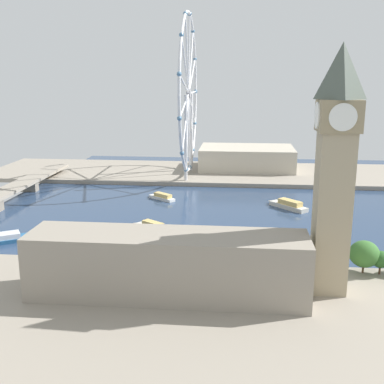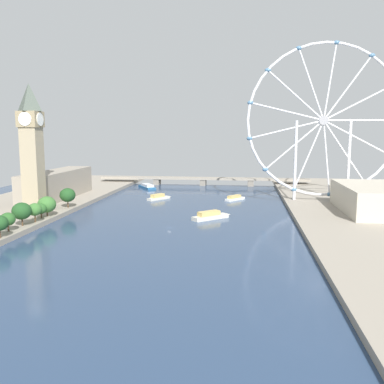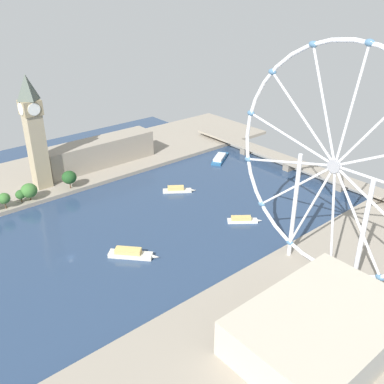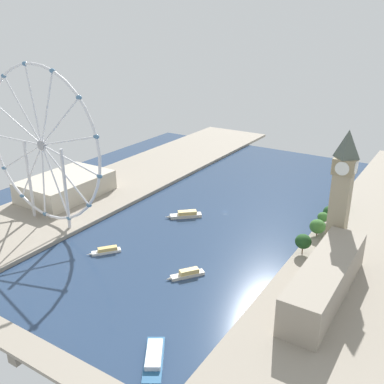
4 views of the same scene
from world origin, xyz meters
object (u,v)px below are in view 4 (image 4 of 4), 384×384
object	(u,v)px
riverside_hall	(66,186)
tour_boat_2	(187,274)
river_bridge	(22,346)
tour_boat_3	(106,251)
tour_boat_0	(186,215)
clock_tower	(341,191)
parliament_block	(326,280)
tour_boat_1	(154,358)
ferris_wheel	(42,146)

from	to	relation	value
riverside_hall	tour_boat_2	size ratio (longest dim) A/B	3.37
river_bridge	tour_boat_3	bearing A→B (deg)	-69.34
river_bridge	tour_boat_0	distance (m)	177.60
clock_tower	tour_boat_3	bearing A→B (deg)	31.20
clock_tower	parliament_block	world-z (taller)	clock_tower
riverside_hall	tour_boat_1	distance (m)	225.87
tour_boat_2	tour_boat_3	world-z (taller)	tour_boat_2
riverside_hall	tour_boat_2	distance (m)	171.54
ferris_wheel	river_bridge	world-z (taller)	ferris_wheel
riverside_hall	ferris_wheel	bearing A→B (deg)	125.30
tour_boat_2	clock_tower	bearing A→B (deg)	173.51
tour_boat_0	clock_tower	bearing A→B (deg)	138.59
parliament_block	tour_boat_0	size ratio (longest dim) A/B	3.77
parliament_block	tour_boat_3	xyz separation A→B (m)	(144.24, 25.46, -12.40)
ferris_wheel	river_bridge	size ratio (longest dim) A/B	0.54
clock_tower	tour_boat_1	world-z (taller)	clock_tower
ferris_wheel	tour_boat_0	world-z (taller)	ferris_wheel
ferris_wheel	riverside_hall	bearing A→B (deg)	-54.70
ferris_wheel	riverside_hall	xyz separation A→B (m)	(32.05, -45.27, -52.74)
tour_boat_0	riverside_hall	bearing A→B (deg)	-30.45
clock_tower	tour_boat_3	distance (m)	163.67
clock_tower	parliament_block	size ratio (longest dim) A/B	0.89
ferris_wheel	tour_boat_0	bearing A→B (deg)	-139.67
riverside_hall	tour_boat_2	xyz separation A→B (m)	(-163.55, 50.75, -10.04)
river_bridge	tour_boat_0	xyz separation A→B (m)	(22.37, -176.13, -4.26)
parliament_block	tour_boat_3	size ratio (longest dim) A/B	4.68
tour_boat_0	tour_boat_1	bearing A→B (deg)	75.64
riverside_hall	river_bridge	size ratio (longest dim) A/B	0.34
riverside_hall	tour_boat_0	size ratio (longest dim) A/B	3.02
riverside_hall	tour_boat_0	bearing A→B (deg)	-168.15
parliament_block	ferris_wheel	xyz separation A→B (m)	(211.55, 15.00, 50.55)
river_bridge	tour_boat_2	distance (m)	105.41
tour_boat_1	tour_boat_3	xyz separation A→B (m)	(90.99, -65.46, -0.01)
river_bridge	tour_boat_1	distance (m)	62.99
clock_tower	tour_boat_1	bearing A→B (deg)	73.51
tour_boat_0	tour_boat_2	bearing A→B (deg)	81.61
tour_boat_2	tour_boat_1	bearing A→B (deg)	56.93
parliament_block	tour_boat_0	distance (m)	141.47
river_bridge	tour_boat_2	size ratio (longest dim) A/B	9.81
parliament_block	river_bridge	bearing A→B (deg)	48.55
clock_tower	parliament_block	xyz separation A→B (m)	(-9.77, 55.96, -33.13)
tour_boat_2	riverside_hall	bearing A→B (deg)	-71.13
tour_boat_0	tour_boat_2	xyz separation A→B (m)	(-50.14, 74.55, -0.27)
river_bridge	tour_boat_0	bearing A→B (deg)	-82.76
parliament_block	riverside_hall	world-z (taller)	parliament_block
parliament_block	ferris_wheel	bearing A→B (deg)	4.06
ferris_wheel	river_bridge	distance (m)	160.05
ferris_wheel	clock_tower	bearing A→B (deg)	-160.62
clock_tower	riverside_hall	size ratio (longest dim) A/B	1.11
tour_boat_3	riverside_hall	bearing A→B (deg)	-80.83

